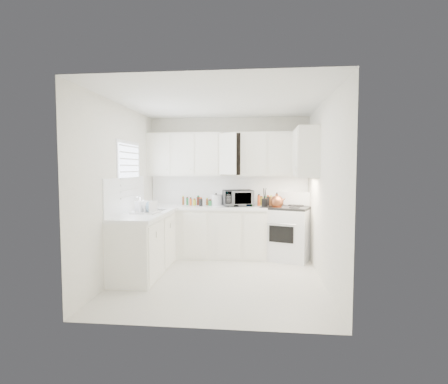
# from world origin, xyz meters

# --- Properties ---
(floor) EXTENTS (3.20, 3.20, 0.00)m
(floor) POSITION_xyz_m (0.00, 0.00, 0.00)
(floor) COLOR silver
(floor) RESTS_ON ground
(ceiling) EXTENTS (3.20, 3.20, 0.00)m
(ceiling) POSITION_xyz_m (0.00, 0.00, 2.60)
(ceiling) COLOR white
(ceiling) RESTS_ON ground
(wall_back) EXTENTS (3.00, 0.00, 3.00)m
(wall_back) POSITION_xyz_m (0.00, 1.60, 1.30)
(wall_back) COLOR white
(wall_back) RESTS_ON ground
(wall_front) EXTENTS (3.00, 0.00, 3.00)m
(wall_front) POSITION_xyz_m (0.00, -1.60, 1.30)
(wall_front) COLOR white
(wall_front) RESTS_ON ground
(wall_left) EXTENTS (0.00, 3.20, 3.20)m
(wall_left) POSITION_xyz_m (-1.50, 0.00, 1.30)
(wall_left) COLOR white
(wall_left) RESTS_ON ground
(wall_right) EXTENTS (0.00, 3.20, 3.20)m
(wall_right) POSITION_xyz_m (1.50, 0.00, 1.30)
(wall_right) COLOR white
(wall_right) RESTS_ON ground
(window_blinds) EXTENTS (0.06, 0.96, 1.06)m
(window_blinds) POSITION_xyz_m (-1.48, 0.35, 1.55)
(window_blinds) COLOR white
(window_blinds) RESTS_ON wall_left
(lower_cabinets_back) EXTENTS (2.22, 0.60, 0.90)m
(lower_cabinets_back) POSITION_xyz_m (-0.39, 1.30, 0.45)
(lower_cabinets_back) COLOR white
(lower_cabinets_back) RESTS_ON floor
(lower_cabinets_left) EXTENTS (0.60, 1.60, 0.90)m
(lower_cabinets_left) POSITION_xyz_m (-1.20, 0.20, 0.45)
(lower_cabinets_left) COLOR white
(lower_cabinets_left) RESTS_ON floor
(countertop_back) EXTENTS (2.24, 0.64, 0.05)m
(countertop_back) POSITION_xyz_m (-0.39, 1.29, 0.93)
(countertop_back) COLOR white
(countertop_back) RESTS_ON lower_cabinets_back
(countertop_left) EXTENTS (0.64, 1.62, 0.05)m
(countertop_left) POSITION_xyz_m (-1.19, 0.20, 0.93)
(countertop_left) COLOR white
(countertop_left) RESTS_ON lower_cabinets_left
(backsplash_back) EXTENTS (2.98, 0.02, 0.55)m
(backsplash_back) POSITION_xyz_m (0.00, 1.59, 1.23)
(backsplash_back) COLOR white
(backsplash_back) RESTS_ON wall_back
(backsplash_left) EXTENTS (0.02, 1.60, 0.55)m
(backsplash_left) POSITION_xyz_m (-1.49, 0.20, 1.23)
(backsplash_left) COLOR white
(backsplash_left) RESTS_ON wall_left
(upper_cabinets_back) EXTENTS (3.00, 0.33, 0.80)m
(upper_cabinets_back) POSITION_xyz_m (0.00, 1.44, 1.50)
(upper_cabinets_back) COLOR white
(upper_cabinets_back) RESTS_ON wall_back
(upper_cabinets_right) EXTENTS (0.33, 0.90, 0.80)m
(upper_cabinets_right) POSITION_xyz_m (1.33, 0.82, 1.50)
(upper_cabinets_right) COLOR white
(upper_cabinets_right) RESTS_ON wall_right
(sink) EXTENTS (0.42, 0.38, 0.30)m
(sink) POSITION_xyz_m (-1.19, 0.55, 1.07)
(sink) COLOR gray
(sink) RESTS_ON countertop_left
(stove) EXTENTS (0.97, 0.88, 1.23)m
(stove) POSITION_xyz_m (1.07, 1.25, 0.61)
(stove) COLOR white
(stove) RESTS_ON floor
(tea_kettle) EXTENTS (0.34, 0.31, 0.26)m
(tea_kettle) POSITION_xyz_m (0.89, 1.09, 1.07)
(tea_kettle) COLOR brown
(tea_kettle) RESTS_ON stove
(frying_pan) EXTENTS (0.43, 0.54, 0.04)m
(frying_pan) POSITION_xyz_m (1.25, 1.41, 0.97)
(frying_pan) COLOR black
(frying_pan) RESTS_ON stove
(microwave) EXTENTS (0.59, 0.43, 0.36)m
(microwave) POSITION_xyz_m (0.19, 1.33, 1.13)
(microwave) COLOR gray
(microwave) RESTS_ON countertop_back
(rice_cooker) EXTENTS (0.29, 0.29, 0.23)m
(rice_cooker) POSITION_xyz_m (-0.22, 1.41, 1.06)
(rice_cooker) COLOR white
(rice_cooker) RESTS_ON countertop_back
(paper_towel) EXTENTS (0.12, 0.12, 0.27)m
(paper_towel) POSITION_xyz_m (-0.07, 1.50, 1.08)
(paper_towel) COLOR white
(paper_towel) RESTS_ON countertop_back
(utensil_crock) EXTENTS (0.15, 0.15, 0.35)m
(utensil_crock) POSITION_xyz_m (0.68, 1.20, 1.13)
(utensil_crock) COLOR black
(utensil_crock) RESTS_ON countertop_back
(dish_rack) EXTENTS (0.44, 0.36, 0.22)m
(dish_rack) POSITION_xyz_m (-1.16, 0.13, 1.06)
(dish_rack) COLOR white
(dish_rack) RESTS_ON countertop_left
(spice_left_0) EXTENTS (0.06, 0.06, 0.13)m
(spice_left_0) POSITION_xyz_m (-0.85, 1.42, 1.02)
(spice_left_0) COLOR brown
(spice_left_0) RESTS_ON countertop_back
(spice_left_1) EXTENTS (0.06, 0.06, 0.13)m
(spice_left_1) POSITION_xyz_m (-0.78, 1.33, 1.02)
(spice_left_1) COLOR #2B8247
(spice_left_1) RESTS_ON countertop_back
(spice_left_2) EXTENTS (0.06, 0.06, 0.13)m
(spice_left_2) POSITION_xyz_m (-0.70, 1.42, 1.02)
(spice_left_2) COLOR #DB501D
(spice_left_2) RESTS_ON countertop_back
(spice_left_3) EXTENTS (0.06, 0.06, 0.13)m
(spice_left_3) POSITION_xyz_m (-0.62, 1.33, 1.02)
(spice_left_3) COLOR gold
(spice_left_3) RESTS_ON countertop_back
(spice_left_4) EXTENTS (0.06, 0.06, 0.13)m
(spice_left_4) POSITION_xyz_m (-0.55, 1.42, 1.02)
(spice_left_4) COLOR #512117
(spice_left_4) RESTS_ON countertop_back
(spice_left_5) EXTENTS (0.06, 0.06, 0.13)m
(spice_left_5) POSITION_xyz_m (-0.47, 1.33, 1.02)
(spice_left_5) COLOR black
(spice_left_5) RESTS_ON countertop_back
(spice_left_6) EXTENTS (0.06, 0.06, 0.13)m
(spice_left_6) POSITION_xyz_m (-0.40, 1.42, 1.02)
(spice_left_6) COLOR brown
(spice_left_6) RESTS_ON countertop_back
(spice_left_7) EXTENTS (0.06, 0.06, 0.13)m
(spice_left_7) POSITION_xyz_m (-0.32, 1.33, 1.02)
(spice_left_7) COLOR #2B8247
(spice_left_7) RESTS_ON countertop_back
(sauce_right_0) EXTENTS (0.06, 0.06, 0.19)m
(sauce_right_0) POSITION_xyz_m (0.58, 1.46, 1.05)
(sauce_right_0) COLOR #DB501D
(sauce_right_0) RESTS_ON countertop_back
(sauce_right_1) EXTENTS (0.06, 0.06, 0.19)m
(sauce_right_1) POSITION_xyz_m (0.64, 1.40, 1.05)
(sauce_right_1) COLOR gold
(sauce_right_1) RESTS_ON countertop_back
(sauce_right_2) EXTENTS (0.06, 0.06, 0.19)m
(sauce_right_2) POSITION_xyz_m (0.69, 1.46, 1.05)
(sauce_right_2) COLOR #512117
(sauce_right_2) RESTS_ON countertop_back
(sauce_right_3) EXTENTS (0.06, 0.06, 0.19)m
(sauce_right_3) POSITION_xyz_m (0.74, 1.40, 1.05)
(sauce_right_3) COLOR black
(sauce_right_3) RESTS_ON countertop_back
(sauce_right_4) EXTENTS (0.06, 0.06, 0.19)m
(sauce_right_4) POSITION_xyz_m (0.80, 1.46, 1.05)
(sauce_right_4) COLOR brown
(sauce_right_4) RESTS_ON countertop_back
(sauce_right_5) EXTENTS (0.06, 0.06, 0.19)m
(sauce_right_5) POSITION_xyz_m (0.85, 1.40, 1.05)
(sauce_right_5) COLOR #2B8247
(sauce_right_5) RESTS_ON countertop_back
(sauce_right_6) EXTENTS (0.06, 0.06, 0.19)m
(sauce_right_6) POSITION_xyz_m (0.91, 1.46, 1.05)
(sauce_right_6) COLOR #DB501D
(sauce_right_6) RESTS_ON countertop_back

